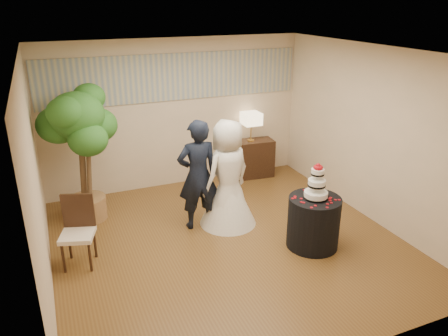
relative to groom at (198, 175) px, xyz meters
name	(u,v)px	position (x,y,z in m)	size (l,w,h in m)	color
floor	(228,242)	(0.23, -0.66, -0.89)	(5.00, 5.00, 0.00)	brown
ceiling	(229,52)	(0.23, -0.66, 1.91)	(5.00, 5.00, 0.00)	white
wall_back	(176,114)	(0.23, 1.84, 0.51)	(5.00, 0.06, 2.80)	beige
wall_front	(338,241)	(0.23, -3.16, 0.51)	(5.00, 0.06, 2.80)	beige
wall_left	(36,183)	(-2.27, -0.66, 0.51)	(0.06, 5.00, 2.80)	beige
wall_right	(372,135)	(2.73, -0.66, 0.51)	(0.06, 5.00, 2.80)	beige
mural_border	(175,77)	(0.23, 1.82, 1.21)	(4.90, 0.02, 0.85)	#9B9E92
groom	(198,175)	(0.00, 0.00, 0.00)	(0.65, 0.43, 1.78)	black
bride	(228,174)	(0.47, -0.08, -0.02)	(0.92, 0.92, 1.74)	white
cake_table	(313,222)	(1.35, -1.21, -0.50)	(0.76, 0.76, 0.77)	black
wedding_cake	(317,181)	(1.35, -1.21, 0.15)	(0.34, 0.34, 0.54)	white
console	(250,159)	(1.69, 1.58, -0.50)	(0.92, 0.41, 0.77)	black
table_lamp	(251,127)	(1.69, 1.58, 0.17)	(0.35, 0.35, 0.58)	#CEB688
ficus_tree	(81,155)	(-1.61, 0.95, 0.24)	(1.07, 1.07, 2.26)	#2A6320
side_chair	(77,233)	(-1.88, -0.40, -0.40)	(0.45, 0.47, 0.98)	black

